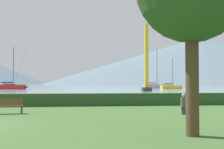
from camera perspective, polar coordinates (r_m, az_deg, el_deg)
harbor_water at (r=150.18m, az=-8.68°, el=-2.27°), size 320.00×246.00×0.00m
hedge_line at (r=24.67m, az=-18.92°, el=-4.70°), size 80.00×1.20×1.00m
sailboat_slip_0 at (r=89.98m, az=-18.93°, el=-2.19°), size 9.40×3.44×12.18m
sailboat_slip_1 at (r=92.19m, az=11.40°, el=-2.34°), size 7.36×2.66×9.31m
sailboat_slip_2 at (r=102.21m, az=8.40°, el=-2.18°), size 9.12×3.04×13.35m
park_bench_under_tree at (r=18.82m, az=-19.39°, el=-5.60°), size 1.71×0.63×0.95m
person_seated_viewer at (r=17.91m, az=13.67°, el=-5.36°), size 0.36×0.56×1.25m
dock_crane at (r=66.66m, az=6.90°, el=2.71°), size 7.17×2.00×20.60m
distant_hill_central_peak at (r=340.29m, az=17.12°, el=2.61°), size 348.32×348.32×52.65m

